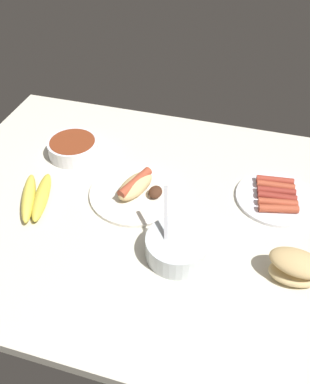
{
  "coord_description": "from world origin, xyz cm",
  "views": [
    {
      "loc": [
        -22.62,
        73.04,
        75.51
      ],
      "look_at": [
        -0.64,
        -2.91,
        3.0
      ],
      "focal_mm": 37.94,
      "sensor_mm": 36.0,
      "label": 1
    }
  ],
  "objects_px": {
    "plate_hotdog_assembled": "(136,190)",
    "bowl_coleslaw": "(177,246)",
    "bowl_chili": "(73,147)",
    "bread_stack": "(297,268)",
    "plate_sausages": "(276,197)",
    "banana_bunch": "(35,197)"
  },
  "relations": [
    {
      "from": "bowl_chili",
      "to": "bowl_coleslaw",
      "type": "bearing_deg",
      "value": 143.65
    },
    {
      "from": "bowl_chili",
      "to": "plate_hotdog_assembled",
      "type": "height_order",
      "value": "plate_hotdog_assembled"
    },
    {
      "from": "banana_bunch",
      "to": "plate_sausages",
      "type": "relative_size",
      "value": 0.93
    },
    {
      "from": "plate_hotdog_assembled",
      "to": "bread_stack",
      "type": "bearing_deg",
      "value": 158.93
    },
    {
      "from": "bowl_chili",
      "to": "bowl_coleslaw",
      "type": "relative_size",
      "value": 0.99
    },
    {
      "from": "bowl_chili",
      "to": "banana_bunch",
      "type": "relative_size",
      "value": 0.76
    },
    {
      "from": "plate_hotdog_assembled",
      "to": "banana_bunch",
      "type": "relative_size",
      "value": 1.27
    },
    {
      "from": "bowl_coleslaw",
      "to": "bread_stack",
      "type": "bearing_deg",
      "value": -178.05
    },
    {
      "from": "bread_stack",
      "to": "plate_sausages",
      "type": "bearing_deg",
      "value": -77.4
    },
    {
      "from": "bowl_chili",
      "to": "plate_hotdog_assembled",
      "type": "distance_m",
      "value": 0.27
    },
    {
      "from": "plate_hotdog_assembled",
      "to": "bowl_coleslaw",
      "type": "distance_m",
      "value": 0.23
    },
    {
      "from": "bowl_chili",
      "to": "plate_sausages",
      "type": "height_order",
      "value": "bowl_chili"
    },
    {
      "from": "plate_hotdog_assembled",
      "to": "banana_bunch",
      "type": "bearing_deg",
      "value": 22.46
    },
    {
      "from": "banana_bunch",
      "to": "bread_stack",
      "type": "relative_size",
      "value": 1.45
    },
    {
      "from": "plate_hotdog_assembled",
      "to": "bowl_coleslaw",
      "type": "xyz_separation_m",
      "value": [
        -0.16,
        0.17,
        0.01
      ]
    },
    {
      "from": "plate_hotdog_assembled",
      "to": "bread_stack",
      "type": "xyz_separation_m",
      "value": [
        -0.42,
        0.16,
        0.02
      ]
    },
    {
      "from": "bowl_coleslaw",
      "to": "plate_sausages",
      "type": "bearing_deg",
      "value": -129.24
    },
    {
      "from": "plate_hotdog_assembled",
      "to": "bowl_coleslaw",
      "type": "height_order",
      "value": "bowl_coleslaw"
    },
    {
      "from": "banana_bunch",
      "to": "bread_stack",
      "type": "xyz_separation_m",
      "value": [
        -0.67,
        0.06,
        0.02
      ]
    },
    {
      "from": "plate_sausages",
      "to": "bowl_coleslaw",
      "type": "distance_m",
      "value": 0.33
    },
    {
      "from": "bowl_chili",
      "to": "bread_stack",
      "type": "xyz_separation_m",
      "value": [
        -0.66,
        0.28,
        0.01
      ]
    },
    {
      "from": "bowl_chili",
      "to": "bowl_coleslaw",
      "type": "xyz_separation_m",
      "value": [
        -0.4,
        0.29,
        0.0
      ]
    }
  ]
}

